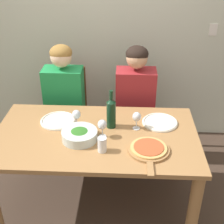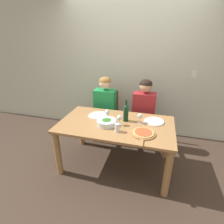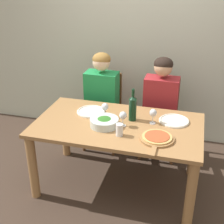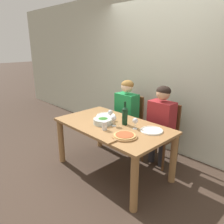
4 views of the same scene
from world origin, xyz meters
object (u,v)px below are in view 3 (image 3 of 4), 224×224
Objects in this scene: wine_bottle at (133,108)px; wine_glass_centre at (123,116)px; broccoli_bowl at (104,122)px; person_woman at (101,93)px; person_man at (161,100)px; wine_glass_left at (105,108)px; dinner_plate_left at (91,111)px; chair_right at (161,114)px; dinner_plate_right at (174,121)px; water_tumbler at (119,130)px; pizza_on_board at (157,138)px; wine_glass_right at (153,114)px; chair_left at (104,108)px.

wine_glass_centre is at bearing -111.95° from wine_bottle.
wine_glass_centre reaches higher than broccoli_bowl.
person_woman is 1.00× the size of person_man.
dinner_plate_left is at bearing 158.65° from wine_glass_left.
person_man is 8.07× the size of wine_glass_left.
chair_right reaches higher than dinner_plate_left.
dinner_plate_right is 0.61m from water_tumbler.
chair_right reaches higher than pizza_on_board.
wine_glass_centre is at bearing -154.02° from wine_glass_right.
person_man is at bearing 69.85° from wine_bottle.
water_tumbler is (-0.05, -0.33, -0.08)m from wine_bottle.
pizza_on_board is at bearing -74.13° from wine_glass_right.
chair_left is 0.26m from person_woman.
person_woman and person_man have the same top height.
wine_glass_right is at bearing -90.25° from person_man.
chair_right reaches higher than water_tumbler.
person_woman is at bearing 140.19° from wine_glass_right.
chair_left is 0.95m from broccoli_bowl.
person_woman reaches higher than wine_bottle.
person_man reaches higher than wine_bottle.
chair_right is 0.76× the size of person_woman.
wine_glass_right is (0.70, -0.58, 0.10)m from person_woman.
wine_glass_left is (-0.28, -0.01, -0.03)m from wine_bottle.
chair_left is at bearing 146.13° from dinner_plate_right.
wine_glass_right is (0.44, 0.17, 0.07)m from broccoli_bowl.
chair_left reaches higher than wine_glass_centre.
dinner_plate_left is 1.95× the size of wine_glass_centre.
wine_glass_right is at bearing 25.98° from wine_glass_centre.
wine_glass_left is (0.22, -0.57, 0.10)m from person_woman.
person_man is at bearing 59.86° from broccoli_bowl.
broccoli_bowl is (-0.44, -0.87, 0.27)m from chair_right.
person_woman is 4.45× the size of broccoli_bowl.
wine_glass_right reaches higher than water_tumbler.
wine_glass_left is (0.17, -0.07, 0.10)m from dinner_plate_left.
water_tumbler is (0.01, -0.18, -0.05)m from wine_glass_centre.
chair_left is 0.99m from wine_glass_centre.
person_woman is at bearing 110.73° from wine_glass_left.
dinner_plate_left is at bearing 136.06° from water_tumbler.
chair_left is 2.07× the size of pizza_on_board.
dinner_plate_right is (0.20, -0.49, 0.00)m from person_man.
chair_right reaches higher than dinner_plate_right.
water_tumbler reaches higher than dinner_plate_left.
person_woman is 3.73× the size of wine_bottle.
wine_glass_centre is at bearing -110.53° from person_man.
person_man is 4.45× the size of broccoli_bowl.
wine_glass_right reaches higher than dinner_plate_left.
person_woman is 0.80m from broccoli_bowl.
dinner_plate_right is at bearing 41.87° from water_tumbler.
chair_left is 3.14× the size of dinner_plate_right.
dinner_plate_left is 1.95× the size of wine_glass_left.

